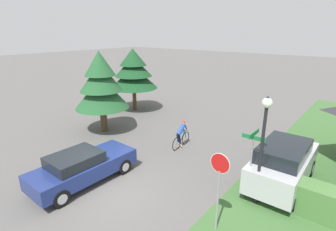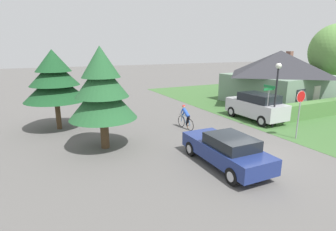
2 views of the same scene
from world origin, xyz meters
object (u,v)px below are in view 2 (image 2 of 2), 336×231
(sedan_left_lane, at_px, (226,150))
(cyclist, at_px, (186,118))
(street_lamp, at_px, (277,82))
(stop_sign, at_px, (300,106))
(conifer_tall_far, at_px, (54,79))
(cottage_house, at_px, (279,76))
(conifer_tall_near, at_px, (102,88))
(street_name_sign, at_px, (268,99))
(deciduous_tree_right, at_px, (336,51))
(parked_suv_right, at_px, (256,106))

(sedan_left_lane, bearing_deg, cyclist, -11.17)
(street_lamp, bearing_deg, stop_sign, -103.23)
(cyclist, distance_m, conifer_tall_far, 8.48)
(cottage_house, distance_m, street_lamp, 9.15)
(cyclist, distance_m, conifer_tall_near, 6.02)
(cottage_house, bearing_deg, street_name_sign, -147.17)
(cottage_house, relative_size, street_name_sign, 3.40)
(conifer_tall_far, bearing_deg, cottage_house, 0.19)
(cyclist, bearing_deg, street_name_sign, -117.73)
(street_lamp, xyz_separation_m, deciduous_tree_right, (13.65, 5.10, 1.79))
(stop_sign, distance_m, conifer_tall_near, 10.73)
(street_lamp, height_order, conifer_tall_far, conifer_tall_far)
(deciduous_tree_right, bearing_deg, stop_sign, -152.82)
(street_name_sign, distance_m, deciduous_tree_right, 15.14)
(sedan_left_lane, relative_size, cyclist, 2.62)
(street_name_sign, relative_size, conifer_tall_far, 0.56)
(deciduous_tree_right, bearing_deg, street_name_sign, -160.79)
(street_lamp, distance_m, deciduous_tree_right, 14.68)
(conifer_tall_near, bearing_deg, conifer_tall_far, 112.03)
(sedan_left_lane, relative_size, street_name_sign, 1.66)
(parked_suv_right, height_order, deciduous_tree_right, deciduous_tree_right)
(sedan_left_lane, relative_size, deciduous_tree_right, 0.62)
(cottage_house, bearing_deg, conifer_tall_far, 174.97)
(conifer_tall_far, distance_m, deciduous_tree_right, 26.19)
(cyclist, xyz_separation_m, street_lamp, (5.19, -2.33, 2.24))
(street_lamp, height_order, street_name_sign, street_lamp)
(street_name_sign, bearing_deg, cottage_house, 38.04)
(stop_sign, xyz_separation_m, conifer_tall_near, (-10.10, 3.42, 1.17))
(deciduous_tree_right, bearing_deg, sedan_left_lane, -157.41)
(cottage_house, distance_m, street_name_sign, 9.33)
(sedan_left_lane, xyz_separation_m, parked_suv_right, (6.74, 5.14, 0.26))
(street_lamp, relative_size, conifer_tall_far, 0.85)
(street_name_sign, bearing_deg, sedan_left_lane, -150.12)
(cottage_house, height_order, cyclist, cottage_house)
(conifer_tall_near, height_order, deciduous_tree_right, deciduous_tree_right)
(sedan_left_lane, height_order, street_name_sign, street_name_sign)
(street_lamp, relative_size, deciduous_tree_right, 0.57)
(cottage_house, height_order, conifer_tall_far, conifer_tall_far)
(cottage_house, distance_m, parked_suv_right, 7.86)
(cottage_house, bearing_deg, cyclist, -168.60)
(conifer_tall_far, bearing_deg, cyclist, -25.98)
(cyclist, height_order, stop_sign, stop_sign)
(sedan_left_lane, relative_size, conifer_tall_far, 0.92)
(street_name_sign, bearing_deg, deciduous_tree_right, 19.21)
(street_lamp, height_order, deciduous_tree_right, deciduous_tree_right)
(street_name_sign, bearing_deg, stop_sign, -92.74)
(parked_suv_right, distance_m, conifer_tall_far, 13.61)
(parked_suv_right, relative_size, street_lamp, 1.05)
(stop_sign, xyz_separation_m, deciduous_tree_right, (14.16, 7.27, 2.82))
(street_lamp, bearing_deg, conifer_tall_near, 173.25)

